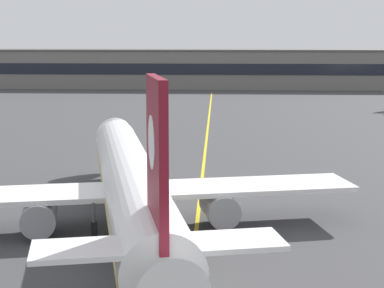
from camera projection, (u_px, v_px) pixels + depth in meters
The scene contains 4 objects.
taxiway_centreline at pixel (203, 173), 62.78m from camera, with size 0.30×180.00×0.01m, color yellow.
airliner_foreground at pixel (131, 183), 43.52m from camera, with size 32.26×41.06×11.65m.
safety_cone_by_nose_gear at pixel (158, 174), 60.85m from camera, with size 0.44×0.44×0.55m.
terminal_building at pixel (199, 69), 164.88m from camera, with size 128.81×12.40×10.01m.
Camera 1 is at (2.35, -31.38, 13.33)m, focal length 59.32 mm.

